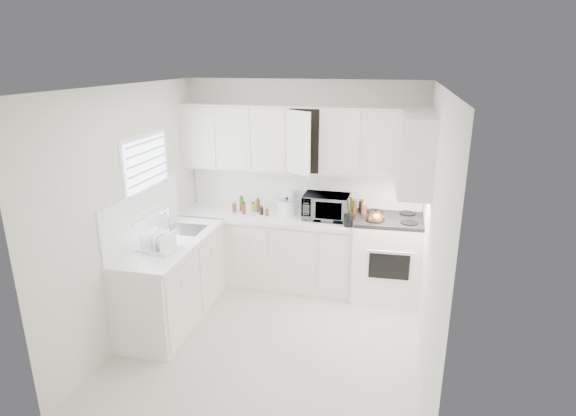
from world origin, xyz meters
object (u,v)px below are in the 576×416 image
(rice_cooker, at_px, (287,206))
(dish_rack, at_px, (158,240))
(stove, at_px, (389,246))
(microwave, at_px, (326,204))
(tea_kettle, at_px, (375,218))
(utensil_crock, at_px, (349,212))

(rice_cooker, relative_size, dish_rack, 0.59)
(stove, xyz_separation_m, microwave, (-0.79, 0.01, 0.48))
(stove, xyz_separation_m, tea_kettle, (-0.18, -0.16, 0.40))
(stove, distance_m, rice_cooker, 1.35)
(stove, height_order, dish_rack, stove)
(microwave, height_order, dish_rack, microwave)
(stove, bearing_deg, tea_kettle, -140.56)
(stove, bearing_deg, rice_cooker, 176.80)
(utensil_crock, xyz_separation_m, dish_rack, (-1.84, -1.15, -0.06))
(stove, distance_m, dish_rack, 2.72)
(tea_kettle, height_order, rice_cooker, rice_cooker)
(tea_kettle, distance_m, microwave, 0.64)
(microwave, bearing_deg, dish_rack, -137.63)
(rice_cooker, bearing_deg, microwave, 3.88)
(microwave, distance_m, rice_cooker, 0.50)
(tea_kettle, relative_size, microwave, 0.47)
(tea_kettle, distance_m, utensil_crock, 0.32)
(tea_kettle, relative_size, utensil_crock, 0.73)
(tea_kettle, bearing_deg, dish_rack, -126.84)
(rice_cooker, bearing_deg, stove, 4.47)
(microwave, height_order, utensil_crock, microwave)
(dish_rack, bearing_deg, stove, 39.54)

